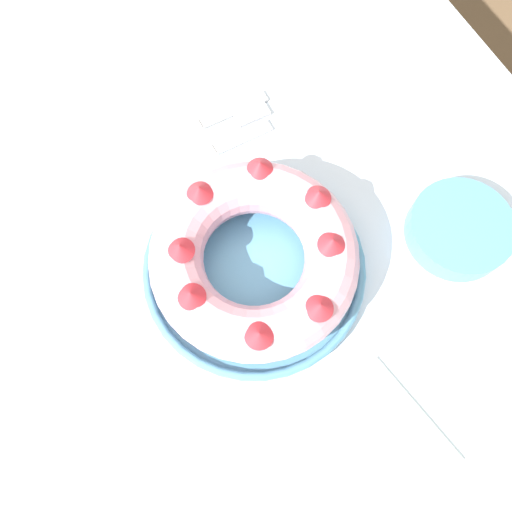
# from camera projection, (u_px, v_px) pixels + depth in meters

# --- Properties ---
(ground_plane) EXTENTS (8.00, 8.00, 0.00)m
(ground_plane) POSITION_uv_depth(u_px,v_px,m) (257.00, 357.00, 1.42)
(ground_plane) COLOR brown
(dining_table) EXTENTS (1.46, 1.05, 0.77)m
(dining_table) POSITION_uv_depth(u_px,v_px,m) (257.00, 293.00, 0.77)
(dining_table) COLOR silver
(dining_table) RESTS_ON ground_plane
(serving_dish) EXTENTS (0.31, 0.31, 0.02)m
(serving_dish) POSITION_uv_depth(u_px,v_px,m) (256.00, 267.00, 0.69)
(serving_dish) COLOR #518EB2
(serving_dish) RESTS_ON dining_table
(bundt_cake) EXTENTS (0.27, 0.27, 0.09)m
(bundt_cake) POSITION_uv_depth(u_px,v_px,m) (256.00, 256.00, 0.64)
(bundt_cake) COLOR #E09EAD
(bundt_cake) RESTS_ON serving_dish
(fork) EXTENTS (0.02, 0.19, 0.01)m
(fork) POSITION_uv_depth(u_px,v_px,m) (221.00, 129.00, 0.77)
(fork) COLOR white
(fork) RESTS_ON dining_table
(serving_knife) EXTENTS (0.02, 0.21, 0.01)m
(serving_knife) POSITION_uv_depth(u_px,v_px,m) (198.00, 125.00, 0.77)
(serving_knife) COLOR white
(serving_knife) RESTS_ON dining_table
(cake_knife) EXTENTS (0.02, 0.18, 0.01)m
(cake_knife) POSITION_uv_depth(u_px,v_px,m) (212.00, 151.00, 0.76)
(cake_knife) COLOR white
(cake_knife) RESTS_ON dining_table
(side_bowl) EXTENTS (0.14, 0.14, 0.04)m
(side_bowl) POSITION_uv_depth(u_px,v_px,m) (459.00, 229.00, 0.70)
(side_bowl) COLOR #518EB2
(side_bowl) RESTS_ON dining_table
(napkin) EXTENTS (0.18, 0.14, 0.00)m
(napkin) POSITION_uv_depth(u_px,v_px,m) (387.00, 436.00, 0.62)
(napkin) COLOR #B2D1B7
(napkin) RESTS_ON dining_table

